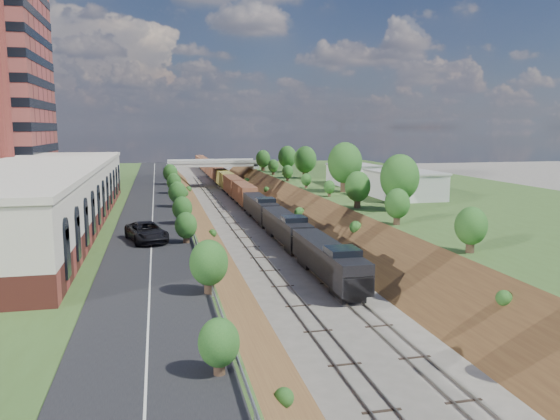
{
  "coord_description": "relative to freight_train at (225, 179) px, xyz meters",
  "views": [
    {
      "loc": [
        -14.7,
        -27.68,
        16.11
      ],
      "look_at": [
        -0.06,
        37.4,
        6.0
      ],
      "focal_mm": 35.0,
      "sensor_mm": 36.0,
      "label": 1
    }
  ],
  "objects": [
    {
      "name": "white_building_far",
      "position": [
        20.4,
        -40.88,
        4.15
      ],
      "size": [
        8.0,
        10.0,
        3.6
      ],
      "primitive_type": "cube",
      "color": "silver",
      "rests_on": "platform_right"
    },
    {
      "name": "embankment_right",
      "position": [
        8.4,
        -54.88,
        -2.65
      ],
      "size": [
        10.0,
        180.0,
        10.0
      ],
      "primitive_type": "cube",
      "rotation": [
        0.0,
        0.79,
        0.0
      ],
      "color": "brown",
      "rests_on": "ground"
    },
    {
      "name": "white_building_near",
      "position": [
        20.9,
        -62.88,
        4.35
      ],
      "size": [
        9.0,
        12.0,
        4.0
      ],
      "primitive_type": "cube",
      "color": "silver",
      "rests_on": "platform_right"
    },
    {
      "name": "rail_left_track",
      "position": [
        -5.2,
        -54.88,
        -2.56
      ],
      "size": [
        1.58,
        180.0,
        0.18
      ],
      "primitive_type": "cube",
      "color": "gray",
      "rests_on": "ground"
    },
    {
      "name": "rail_right_track",
      "position": [
        0.0,
        -54.88,
        -2.56
      ],
      "size": [
        1.58,
        180.0,
        0.18
      ],
      "primitive_type": "cube",
      "color": "gray",
      "rests_on": "ground"
    },
    {
      "name": "tree_left_crest",
      "position": [
        -14.4,
        -94.88,
        4.39
      ],
      "size": [
        2.45,
        2.45,
        3.55
      ],
      "color": "#473323",
      "rests_on": "platform_left"
    },
    {
      "name": "commercial_building",
      "position": [
        -30.6,
        -76.88,
        5.86
      ],
      "size": [
        14.3,
        62.3,
        7.0
      ],
      "color": "brown",
      "rests_on": "platform_left"
    },
    {
      "name": "ground",
      "position": [
        -2.6,
        -114.88,
        -2.65
      ],
      "size": [
        400.0,
        400.0,
        0.0
      ],
      "primitive_type": "plane",
      "color": "#6B665B",
      "rests_on": "ground"
    },
    {
      "name": "platform_right",
      "position": [
        30.4,
        -54.88,
        -0.15
      ],
      "size": [
        44.0,
        180.0,
        5.0
      ],
      "primitive_type": "cube",
      "color": "#3B5824",
      "rests_on": "ground"
    },
    {
      "name": "embankment_left",
      "position": [
        -13.6,
        -54.88,
        -2.65
      ],
      "size": [
        10.0,
        180.0,
        10.0
      ],
      "primitive_type": "cube",
      "rotation": [
        0.0,
        0.79,
        0.0
      ],
      "color": "brown",
      "rests_on": "ground"
    },
    {
      "name": "overpass",
      "position": [
        -2.6,
        7.12,
        2.27
      ],
      "size": [
        24.5,
        8.3,
        7.4
      ],
      "color": "gray",
      "rests_on": "ground"
    },
    {
      "name": "guardrail",
      "position": [
        -14.0,
        -55.08,
        2.9
      ],
      "size": [
        0.1,
        171.0,
        0.7
      ],
      "color": "#99999E",
      "rests_on": "platform_left"
    },
    {
      "name": "platform_left",
      "position": [
        -35.6,
        -54.88,
        -0.15
      ],
      "size": [
        44.0,
        180.0,
        5.0
      ],
      "primitive_type": "cube",
      "color": "#3B5824",
      "rests_on": "ground"
    },
    {
      "name": "tree_right_large",
      "position": [
        14.4,
        -74.88,
        6.74
      ],
      "size": [
        5.25,
        5.25,
        7.61
      ],
      "color": "#473323",
      "rests_on": "platform_right"
    },
    {
      "name": "road",
      "position": [
        -18.1,
        -54.88,
        2.4
      ],
      "size": [
        8.0,
        180.0,
        0.1
      ],
      "primitive_type": "cube",
      "color": "black",
      "rests_on": "platform_left"
    },
    {
      "name": "freight_train",
      "position": [
        0.0,
        0.0,
        0.0
      ],
      "size": [
        3.08,
        189.36,
        4.59
      ],
      "color": "black",
      "rests_on": "ground"
    },
    {
      "name": "suv",
      "position": [
        -18.54,
        -88.76,
        3.39
      ],
      "size": [
        4.73,
        7.32,
        1.87
      ],
      "primitive_type": "imported",
      "rotation": [
        0.0,
        0.0,
        0.26
      ],
      "color": "black",
      "rests_on": "road"
    }
  ]
}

